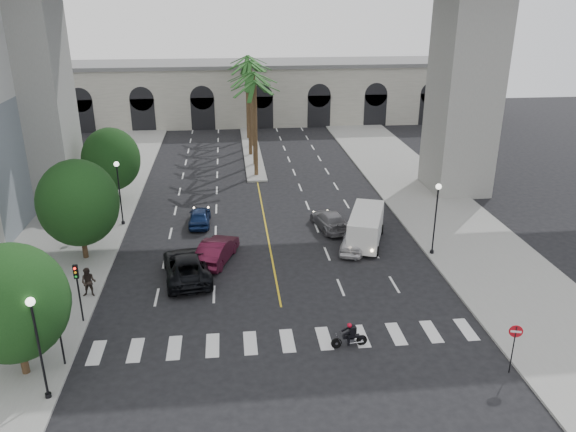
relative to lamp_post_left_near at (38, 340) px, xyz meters
The scene contains 29 objects.
ground 12.86m from the lamp_post_left_near, 23.68° to the left, with size 140.00×140.00×0.00m, color black.
sidewalk_left 20.56m from the lamp_post_left_near, 100.20° to the left, with size 8.00×100.00×0.15m, color gray.
sidewalk_right 33.27m from the lamp_post_left_near, 37.15° to the left, with size 8.00×100.00×0.15m, color gray.
median 44.59m from the lamp_post_left_near, 75.15° to the left, with size 2.00×24.00×0.20m, color gray.
pier_building 61.08m from the lamp_post_left_near, 79.24° to the left, with size 71.00×10.50×8.50m.
palm_a 35.40m from the lamp_post_left_near, 70.94° to the left, with size 3.20×3.20×10.30m.
palm_b 39.23m from the lamp_post_left_near, 72.73° to the left, with size 3.20×3.20×10.60m.
palm_c 42.88m from the lamp_post_left_near, 74.72° to the left, with size 3.20×3.20×10.10m.
palm_d 46.90m from the lamp_post_left_near, 75.60° to the left, with size 3.20×3.20×10.90m.
palm_e 50.64m from the lamp_post_left_near, 77.01° to the left, with size 3.20×3.20×10.40m.
palm_f 54.61m from the lamp_post_left_near, 77.65° to the left, with size 3.20×3.20×10.70m.
street_tree_near 2.68m from the lamp_post_left_near, 128.66° to the left, with size 5.20×5.20×6.89m.
street_tree_mid 15.12m from the lamp_post_left_near, 96.09° to the left, with size 5.44×5.44×7.21m.
street_tree_far 27.06m from the lamp_post_left_near, 93.39° to the left, with size 5.04×5.04×6.68m.
lamp_post_left_near is the anchor object (origin of this frame).
lamp_post_left_far 21.00m from the lamp_post_left_near, 90.00° to the left, with size 0.40×0.40×5.35m.
lamp_post_right 26.25m from the lamp_post_left_near, 29.69° to the left, with size 0.40×0.40×5.35m.
traffic_signal_near 2.60m from the lamp_post_left_near, 87.71° to the left, with size 0.25×0.18×3.65m.
traffic_signal_far 6.54m from the lamp_post_left_near, 89.12° to the left, with size 0.25×0.18×3.65m.
motorcycle_rider 15.09m from the lamp_post_left_near, 10.20° to the left, with size 1.98×0.53×1.42m.
car_a 22.67m from the lamp_post_left_near, 39.68° to the left, with size 1.67×4.15×1.41m, color #B7B7BC.
car_b 15.81m from the lamp_post_left_near, 61.06° to the left, with size 1.75×5.02×1.66m, color #440D20.
car_c 12.93m from the lamp_post_left_near, 63.62° to the left, with size 2.81×6.10×1.69m, color black.
car_d 24.95m from the lamp_post_left_near, 48.58° to the left, with size 2.00×4.91×1.43m, color slate.
car_e 21.59m from the lamp_post_left_near, 73.38° to the left, with size 1.67×4.16×1.42m, color #10224E.
cargo_van 24.21m from the lamp_post_left_near, 39.87° to the left, with size 3.96×6.18×2.47m.
pedestrian_a 11.71m from the lamp_post_left_near, 117.26° to the left, with size 0.63×0.41×1.73m, color black.
pedestrian_b 9.58m from the lamp_post_left_near, 90.61° to the left, with size 0.92×0.71×1.88m, color black.
do_not_enter_sign 21.99m from the lamp_post_left_near, ahead, with size 0.64×0.21×2.69m.
Camera 1 is at (-2.75, -26.92, 17.31)m, focal length 35.00 mm.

